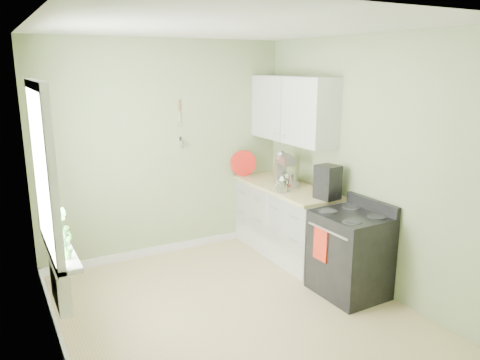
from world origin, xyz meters
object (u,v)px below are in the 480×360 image
stove (350,254)px  kettle (282,185)px  coffee_maker (327,183)px  stand_mixer (286,171)px

stove → kettle: size_ratio=4.95×
kettle → coffee_maker: (0.31, -0.44, 0.08)m
stove → stand_mixer: stand_mixer is taller
stand_mixer → coffee_maker: stand_mixer is taller
stove → coffee_maker: size_ratio=2.62×
stove → kettle: (-0.23, 0.97, 0.56)m
stand_mixer → kettle: 0.37m
stove → coffee_maker: coffee_maker is taller
stand_mixer → kettle: stand_mixer is taller
stove → stand_mixer: size_ratio=2.36×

